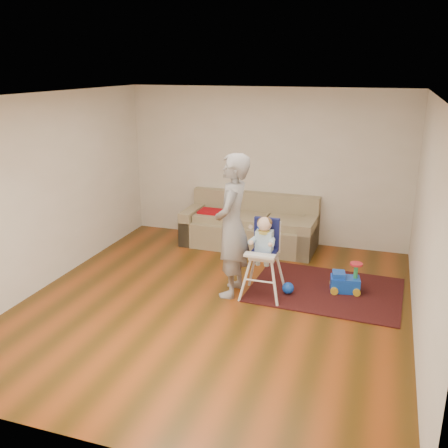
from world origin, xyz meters
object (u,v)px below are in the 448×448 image
(toy_ball, at_px, (288,288))
(high_chair, at_px, (264,258))
(adult, at_px, (232,226))
(side_table, at_px, (204,223))
(sofa, at_px, (249,222))
(ride_on_toy, at_px, (346,277))

(toy_ball, relative_size, high_chair, 0.14)
(high_chair, relative_size, adult, 0.58)
(side_table, relative_size, high_chair, 0.48)
(high_chair, bearing_deg, sofa, 110.68)
(side_table, relative_size, adult, 0.28)
(ride_on_toy, bearing_deg, sofa, 132.58)
(ride_on_toy, distance_m, adult, 1.75)
(sofa, xyz_separation_m, ride_on_toy, (1.78, -1.38, -0.21))
(toy_ball, distance_m, high_chair, 0.58)
(side_table, bearing_deg, toy_ball, -44.16)
(adult, bearing_deg, toy_ball, 101.57)
(ride_on_toy, relative_size, toy_ball, 2.65)
(toy_ball, height_order, high_chair, high_chair)
(toy_ball, bearing_deg, sofa, 121.34)
(ride_on_toy, bearing_deg, toy_ball, -165.60)
(side_table, distance_m, toy_ball, 2.70)
(sofa, xyz_separation_m, side_table, (-0.89, 0.17, -0.17))
(adult, bearing_deg, high_chair, 94.08)
(sofa, relative_size, adult, 1.18)
(high_chair, bearing_deg, side_table, 128.08)
(side_table, bearing_deg, sofa, -10.60)
(sofa, bearing_deg, side_table, 170.79)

